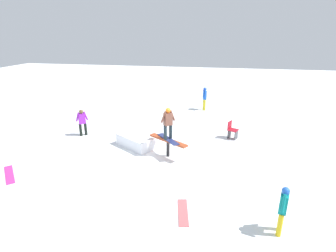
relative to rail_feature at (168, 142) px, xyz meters
The scene contains 10 objects.
ground_plane 0.64m from the rail_feature, ahead, with size 60.00×60.00×0.00m, color white.
rail_feature is the anchor object (origin of this frame).
snow_kicker_ramp 1.81m from the rail_feature, 147.91° to the left, with size 1.80×1.50×0.54m, color white.
main_rider_on_rail 0.82m from the rail_feature, ahead, with size 1.14×1.25×1.38m.
bystander_purple 4.98m from the rail_feature, 162.09° to the left, with size 0.52×0.46×1.38m.
bystander_blue 7.53m from the rail_feature, 81.78° to the left, with size 0.28×0.66×1.55m.
bystander_teal 5.44m from the rail_feature, 46.11° to the right, with size 0.27×0.57×1.39m.
loose_snowboard_coral 3.83m from the rail_feature, 72.23° to the right, with size 1.24×0.28×0.02m, color #E05E61.
loose_snowboard_magenta 6.19m from the rail_feature, 154.25° to the right, with size 1.54×0.28×0.02m, color #CC2F94.
folding_chair 3.77m from the rail_feature, 42.99° to the left, with size 0.58×0.58×0.88m.
Camera 1 is at (1.93, -9.99, 5.06)m, focal length 28.00 mm.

